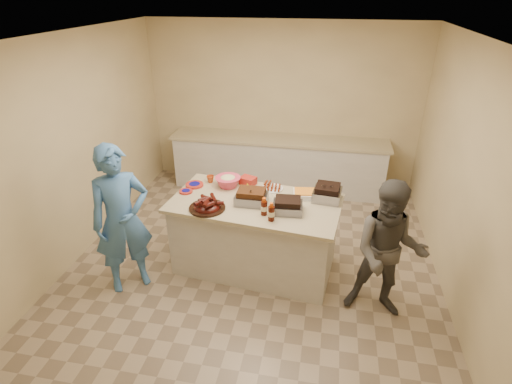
% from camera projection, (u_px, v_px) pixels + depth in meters
% --- Properties ---
extents(room, '(4.50, 5.00, 2.70)m').
position_uv_depth(room, '(253.00, 263.00, 5.08)').
color(room, '#D3BC89').
rests_on(room, ground).
extents(back_counter, '(3.60, 0.64, 0.90)m').
position_uv_depth(back_counter, '(278.00, 163.00, 6.79)').
color(back_counter, beige).
rests_on(back_counter, ground).
extents(island, '(2.05, 1.24, 0.92)m').
position_uv_depth(island, '(255.00, 265.00, 5.04)').
color(island, beige).
rests_on(island, ground).
extents(rib_platter, '(0.53, 0.53, 0.16)m').
position_uv_depth(rib_platter, '(207.00, 209.00, 4.47)').
color(rib_platter, '#430D09').
rests_on(rib_platter, island).
extents(pulled_pork_tray, '(0.36, 0.28, 0.11)m').
position_uv_depth(pulled_pork_tray, '(251.00, 203.00, 4.58)').
color(pulled_pork_tray, '#47230F').
rests_on(pulled_pork_tray, island).
extents(brisket_tray, '(0.34, 0.29, 0.10)m').
position_uv_depth(brisket_tray, '(287.00, 211.00, 4.41)').
color(brisket_tray, black).
rests_on(brisket_tray, island).
extents(roasting_pan, '(0.35, 0.35, 0.13)m').
position_uv_depth(roasting_pan, '(327.00, 199.00, 4.66)').
color(roasting_pan, gray).
rests_on(roasting_pan, island).
extents(coleslaw_bowl, '(0.35, 0.35, 0.22)m').
position_uv_depth(coleslaw_bowl, '(228.00, 186.00, 4.96)').
color(coleslaw_bowl, '#CC3854').
rests_on(coleslaw_bowl, island).
extents(sausage_plate, '(0.27, 0.27, 0.04)m').
position_uv_depth(sausage_plate, '(272.00, 189.00, 4.90)').
color(sausage_plate, silver).
rests_on(sausage_plate, island).
extents(mac_cheese_dish, '(0.34, 0.27, 0.08)m').
position_uv_depth(mac_cheese_dish, '(306.00, 197.00, 4.72)').
color(mac_cheese_dish, orange).
rests_on(mac_cheese_dish, island).
extents(bbq_bottle_a, '(0.08, 0.08, 0.20)m').
position_uv_depth(bbq_bottle_a, '(264.00, 215.00, 4.35)').
color(bbq_bottle_a, '#380D05').
rests_on(bbq_bottle_a, island).
extents(bbq_bottle_b, '(0.08, 0.08, 0.21)m').
position_uv_depth(bbq_bottle_b, '(271.00, 220.00, 4.25)').
color(bbq_bottle_b, '#380D05').
rests_on(bbq_bottle_b, island).
extents(mustard_bottle, '(0.05, 0.05, 0.12)m').
position_uv_depth(mustard_bottle, '(247.00, 192.00, 4.82)').
color(mustard_bottle, '#D3B009').
rests_on(mustard_bottle, island).
extents(sauce_bowl, '(0.16, 0.06, 0.15)m').
position_uv_depth(sauce_bowl, '(258.00, 195.00, 4.75)').
color(sauce_bowl, silver).
rests_on(sauce_bowl, island).
extents(plate_stack_large, '(0.24, 0.24, 0.03)m').
position_uv_depth(plate_stack_large, '(195.00, 186.00, 4.98)').
color(plate_stack_large, '#A02219').
rests_on(plate_stack_large, island).
extents(plate_stack_small, '(0.18, 0.18, 0.02)m').
position_uv_depth(plate_stack_small, '(186.00, 192.00, 4.82)').
color(plate_stack_small, '#A02219').
rests_on(plate_stack_small, island).
extents(plastic_cup, '(0.10, 0.10, 0.10)m').
position_uv_depth(plastic_cup, '(211.00, 182.00, 5.07)').
color(plastic_cup, '#AB3F14').
rests_on(plastic_cup, island).
extents(basket_stack, '(0.23, 0.20, 0.10)m').
position_uv_depth(basket_stack, '(248.00, 184.00, 5.02)').
color(basket_stack, '#A02219').
rests_on(basket_stack, island).
extents(guest_blue, '(1.59, 1.75, 0.42)m').
position_uv_depth(guest_blue, '(133.00, 283.00, 4.75)').
color(guest_blue, '#4175B7').
rests_on(guest_blue, ground).
extents(guest_gray, '(0.85, 1.58, 0.58)m').
position_uv_depth(guest_gray, '(378.00, 309.00, 4.35)').
color(guest_gray, '#53504B').
rests_on(guest_gray, ground).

